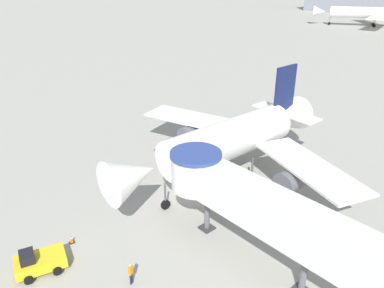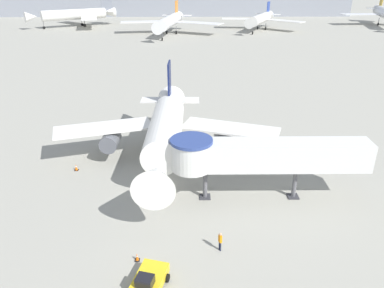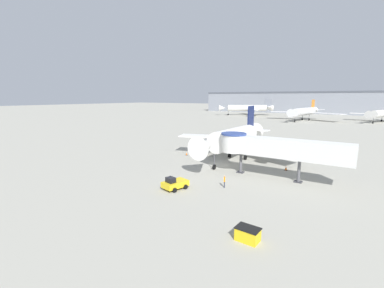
{
  "view_description": "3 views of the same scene",
  "coord_description": "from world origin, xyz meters",
  "px_view_note": "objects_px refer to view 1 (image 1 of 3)",
  "views": [
    {
      "loc": [
        22.48,
        -20.23,
        19.33
      ],
      "look_at": [
        0.24,
        -0.0,
        5.34
      ],
      "focal_mm": 35.0,
      "sensor_mm": 36.0,
      "label": 1
    },
    {
      "loc": [
        2.95,
        -34.74,
        20.88
      ],
      "look_at": [
        3.57,
        3.73,
        3.12
      ],
      "focal_mm": 35.0,
      "sensor_mm": 36.0,
      "label": 2
    },
    {
      "loc": [
        19.87,
        -41.21,
        12.25
      ],
      "look_at": [
        -5.39,
        -1.37,
        3.6
      ],
      "focal_mm": 24.0,
      "sensor_mm": 36.0,
      "label": 3
    }
  ],
  "objects_px": {
    "traffic_cone_starboard_wing": "(308,231)",
    "traffic_cone_near_nose": "(71,239)",
    "jet_bridge": "(257,205)",
    "background_jet_gray_tail": "(369,13)",
    "main_airplane": "(232,139)",
    "traffic_cone_port_wing": "(156,147)",
    "ground_crew_marshaller": "(131,272)",
    "pushback_tug_yellow": "(39,261)"
  },
  "relations": [
    {
      "from": "traffic_cone_starboard_wing",
      "to": "traffic_cone_near_nose",
      "type": "bearing_deg",
      "value": -129.51
    },
    {
      "from": "jet_bridge",
      "to": "background_jet_gray_tail",
      "type": "xyz_separation_m",
      "value": [
        -51.76,
        130.38,
        0.12
      ]
    },
    {
      "from": "main_airplane",
      "to": "background_jet_gray_tail",
      "type": "relative_size",
      "value": 0.8
    },
    {
      "from": "main_airplane",
      "to": "jet_bridge",
      "type": "distance_m",
      "value": 11.78
    },
    {
      "from": "traffic_cone_starboard_wing",
      "to": "background_jet_gray_tail",
      "type": "relative_size",
      "value": 0.02
    },
    {
      "from": "main_airplane",
      "to": "traffic_cone_near_nose",
      "type": "xyz_separation_m",
      "value": [
        -1.59,
        -16.48,
        -4.07
      ]
    },
    {
      "from": "main_airplane",
      "to": "background_jet_gray_tail",
      "type": "height_order",
      "value": "background_jet_gray_tail"
    },
    {
      "from": "jet_bridge",
      "to": "traffic_cone_starboard_wing",
      "type": "height_order",
      "value": "jet_bridge"
    },
    {
      "from": "jet_bridge",
      "to": "traffic_cone_starboard_wing",
      "type": "xyz_separation_m",
      "value": [
        1.18,
        5.39,
        -4.4
      ]
    },
    {
      "from": "traffic_cone_starboard_wing",
      "to": "traffic_cone_port_wing",
      "type": "bearing_deg",
      "value": 178.39
    },
    {
      "from": "jet_bridge",
      "to": "ground_crew_marshaller",
      "type": "bearing_deg",
      "value": -116.54
    },
    {
      "from": "main_airplane",
      "to": "ground_crew_marshaller",
      "type": "distance_m",
      "value": 16.56
    },
    {
      "from": "jet_bridge",
      "to": "pushback_tug_yellow",
      "type": "height_order",
      "value": "jet_bridge"
    },
    {
      "from": "traffic_cone_near_nose",
      "to": "background_jet_gray_tail",
      "type": "distance_m",
      "value": 145.39
    },
    {
      "from": "main_airplane",
      "to": "ground_crew_marshaller",
      "type": "relative_size",
      "value": 15.71
    },
    {
      "from": "jet_bridge",
      "to": "ground_crew_marshaller",
      "type": "xyz_separation_m",
      "value": [
        -4.03,
        -7.93,
        -3.78
      ]
    },
    {
      "from": "pushback_tug_yellow",
      "to": "traffic_cone_port_wing",
      "type": "distance_m",
      "value": 20.54
    },
    {
      "from": "main_airplane",
      "to": "traffic_cone_port_wing",
      "type": "bearing_deg",
      "value": -170.16
    },
    {
      "from": "traffic_cone_starboard_wing",
      "to": "ground_crew_marshaller",
      "type": "xyz_separation_m",
      "value": [
        -5.21,
        -13.32,
        0.62
      ]
    },
    {
      "from": "pushback_tug_yellow",
      "to": "traffic_cone_starboard_wing",
      "type": "bearing_deg",
      "value": 73.85
    },
    {
      "from": "traffic_cone_starboard_wing",
      "to": "jet_bridge",
      "type": "bearing_deg",
      "value": -102.35
    },
    {
      "from": "main_airplane",
      "to": "jet_bridge",
      "type": "height_order",
      "value": "main_airplane"
    },
    {
      "from": "traffic_cone_near_nose",
      "to": "background_jet_gray_tail",
      "type": "xyz_separation_m",
      "value": [
        -41.07,
        139.4,
        4.59
      ]
    },
    {
      "from": "ground_crew_marshaller",
      "to": "main_airplane",
      "type": "bearing_deg",
      "value": 174.62
    },
    {
      "from": "jet_bridge",
      "to": "pushback_tug_yellow",
      "type": "distance_m",
      "value": 15.82
    },
    {
      "from": "traffic_cone_near_nose",
      "to": "pushback_tug_yellow",
      "type": "bearing_deg",
      "value": -67.91
    },
    {
      "from": "traffic_cone_near_nose",
      "to": "jet_bridge",
      "type": "bearing_deg",
      "value": 40.13
    },
    {
      "from": "traffic_cone_port_wing",
      "to": "ground_crew_marshaller",
      "type": "xyz_separation_m",
      "value": [
        15.44,
        -13.9,
        0.65
      ]
    },
    {
      "from": "main_airplane",
      "to": "traffic_cone_port_wing",
      "type": "distance_m",
      "value": 11.21
    },
    {
      "from": "ground_crew_marshaller",
      "to": "background_jet_gray_tail",
      "type": "relative_size",
      "value": 0.05
    },
    {
      "from": "traffic_cone_port_wing",
      "to": "background_jet_gray_tail",
      "type": "xyz_separation_m",
      "value": [
        -32.3,
        124.41,
        4.55
      ]
    },
    {
      "from": "pushback_tug_yellow",
      "to": "traffic_cone_starboard_wing",
      "type": "xyz_separation_m",
      "value": [
        10.67,
        17.38,
        -0.36
      ]
    },
    {
      "from": "main_airplane",
      "to": "background_jet_gray_tail",
      "type": "distance_m",
      "value": 130.11
    },
    {
      "from": "main_airplane",
      "to": "background_jet_gray_tail",
      "type": "xyz_separation_m",
      "value": [
        -42.66,
        122.92,
        0.52
      ]
    },
    {
      "from": "traffic_cone_starboard_wing",
      "to": "ground_crew_marshaller",
      "type": "distance_m",
      "value": 14.31
    },
    {
      "from": "jet_bridge",
      "to": "background_jet_gray_tail",
      "type": "distance_m",
      "value": 140.28
    },
    {
      "from": "main_airplane",
      "to": "pushback_tug_yellow",
      "type": "distance_m",
      "value": 19.79
    },
    {
      "from": "traffic_cone_near_nose",
      "to": "ground_crew_marshaller",
      "type": "xyz_separation_m",
      "value": [
        6.67,
        1.09,
        0.69
      ]
    },
    {
      "from": "pushback_tug_yellow",
      "to": "traffic_cone_near_nose",
      "type": "xyz_separation_m",
      "value": [
        -1.21,
        2.97,
        -0.43
      ]
    },
    {
      "from": "pushback_tug_yellow",
      "to": "ground_crew_marshaller",
      "type": "bearing_deg",
      "value": 52.0
    },
    {
      "from": "jet_bridge",
      "to": "traffic_cone_port_wing",
      "type": "relative_size",
      "value": 26.0
    },
    {
      "from": "traffic_cone_near_nose",
      "to": "traffic_cone_starboard_wing",
      "type": "relative_size",
      "value": 0.83
    }
  ]
}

